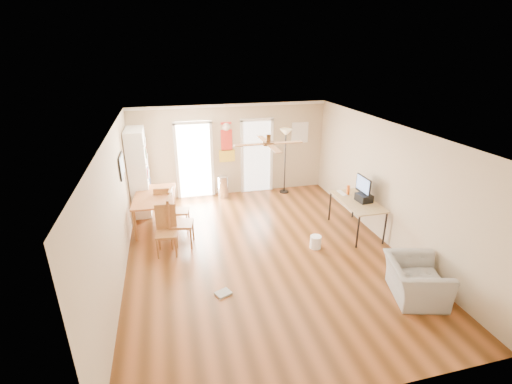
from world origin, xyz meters
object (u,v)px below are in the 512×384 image
object	(u,v)px
dining_chair_right_b	(182,221)
computer_desk	(356,216)
dining_table	(156,210)
armchair	(415,280)
trash_can	(223,187)
dining_chair_near	(166,231)
torchiere_lamp	(285,162)
dining_chair_right_a	(180,209)
dining_chair_far	(163,204)
bookshelf	(139,172)
wastebasket_a	(316,242)
printer	(364,198)

from	to	relation	value
dining_chair_right_b	computer_desk	world-z (taller)	dining_chair_right_b
dining_table	armchair	xyz separation A→B (m)	(4.30, -3.88, -0.06)
trash_can	computer_desk	world-z (taller)	computer_desk
dining_chair_right_b	armchair	bearing A→B (deg)	-115.44
dining_chair_near	torchiere_lamp	bearing A→B (deg)	42.94
dining_chair_right_b	dining_table	bearing A→B (deg)	37.44
dining_chair_near	computer_desk	xyz separation A→B (m)	(4.27, -0.07, -0.13)
dining_chair_near	armchair	distance (m)	4.78
torchiere_lamp	dining_table	bearing A→B (deg)	-160.91
computer_desk	trash_can	bearing A→B (deg)	133.41
dining_chair_right_a	dining_chair_far	bearing A→B (deg)	48.59
computer_desk	dining_chair_near	bearing A→B (deg)	179.10
dining_chair_right_b	dining_chair_far	size ratio (longest dim) A/B	1.23
bookshelf	dining_chair_right_b	bearing A→B (deg)	-84.39
armchair	wastebasket_a	bearing A→B (deg)	43.36
bookshelf	dining_chair_far	size ratio (longest dim) A/B	2.39
trash_can	printer	world-z (taller)	printer
dining_chair_right_a	torchiere_lamp	size ratio (longest dim) A/B	0.52
dining_chair_right_b	trash_can	size ratio (longest dim) A/B	1.78
trash_can	computer_desk	size ratio (longest dim) A/B	0.43
dining_table	armchair	size ratio (longest dim) A/B	1.52
bookshelf	armchair	xyz separation A→B (m)	(4.66, -4.75, -0.76)
dining_table	dining_chair_right_b	distance (m)	1.25
dining_chair_right_b	torchiere_lamp	bearing A→B (deg)	-41.59
dining_table	dining_chair_near	world-z (taller)	dining_chair_near
dining_chair_right_b	wastebasket_a	size ratio (longest dim) A/B	4.06
dining_chair_far	torchiere_lamp	size ratio (longest dim) A/B	0.48
computer_desk	wastebasket_a	distance (m)	1.30
dining_chair_right_a	printer	size ratio (longest dim) A/B	2.93
bookshelf	dining_chair_right_b	world-z (taller)	bookshelf
bookshelf	trash_can	distance (m)	2.38
dining_chair_right_a	torchiere_lamp	bearing A→B (deg)	-52.52
trash_can	torchiere_lamp	xyz separation A→B (m)	(1.82, -0.06, 0.63)
armchair	computer_desk	bearing A→B (deg)	11.64
torchiere_lamp	dining_chair_right_b	bearing A→B (deg)	-142.64
dining_table	dining_chair_far	world-z (taller)	dining_chair_far
wastebasket_a	dining_table	bearing A→B (deg)	149.42
dining_chair_right_b	computer_desk	bearing A→B (deg)	-84.23
computer_desk	dining_chair_right_a	bearing A→B (deg)	163.26
dining_table	dining_chair_right_a	size ratio (longest dim) A/B	1.58
armchair	printer	bearing A→B (deg)	8.75
dining_chair_right_b	printer	xyz separation A→B (m)	(4.05, -0.43, 0.30)
dining_chair_near	dining_table	bearing A→B (deg)	103.96
bookshelf	dining_chair_right_a	xyz separation A→B (m)	(0.91, -1.16, -0.60)
dining_chair_right_b	printer	world-z (taller)	dining_chair_right_b
dining_chair_far	computer_desk	xyz separation A→B (m)	(4.31, -1.67, -0.07)
trash_can	printer	size ratio (longest dim) A/B	1.89
dining_chair_right_b	torchiere_lamp	xyz separation A→B (m)	(3.11, 2.38, 0.39)
dining_chair_right_b	trash_can	distance (m)	2.77
bookshelf	wastebasket_a	size ratio (longest dim) A/B	7.89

